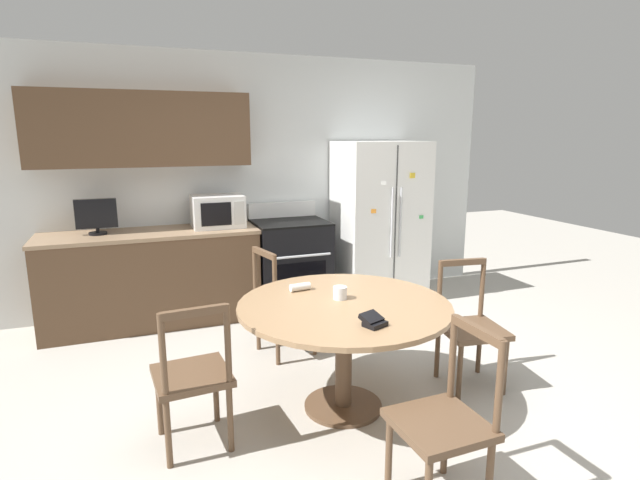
{
  "coord_description": "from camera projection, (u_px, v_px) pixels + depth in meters",
  "views": [
    {
      "loc": [
        -1.35,
        -2.57,
        1.8
      ],
      "look_at": [
        0.06,
        1.15,
        0.95
      ],
      "focal_mm": 28.0,
      "sensor_mm": 36.0,
      "label": 1
    }
  ],
  "objects": [
    {
      "name": "oven_range",
      "position": [
        291.0,
        264.0,
        5.22
      ],
      "size": [
        0.74,
        0.68,
        1.08
      ],
      "color": "black",
      "rests_on": "ground_plane"
    },
    {
      "name": "dining_chair_far",
      "position": [
        283.0,
        303.0,
        4.1
      ],
      "size": [
        0.5,
        0.5,
        0.9
      ],
      "rotation": [
        0.0,
        0.0,
        4.93
      ],
      "color": "brown",
      "rests_on": "ground_plane"
    },
    {
      "name": "countertop_tv",
      "position": [
        96.0,
        216.0,
        4.51
      ],
      "size": [
        0.35,
        0.16,
        0.33
      ],
      "color": "black",
      "rests_on": "kitchen_counter"
    },
    {
      "name": "dining_chair_right",
      "position": [
        470.0,
        328.0,
        3.58
      ],
      "size": [
        0.48,
        0.48,
        0.9
      ],
      "rotation": [
        0.0,
        0.0,
        2.99
      ],
      "color": "brown",
      "rests_on": "ground_plane"
    },
    {
      "name": "refrigerator",
      "position": [
        379.0,
        221.0,
        5.46
      ],
      "size": [
        0.91,
        0.73,
        1.72
      ],
      "color": "white",
      "rests_on": "ground_plane"
    },
    {
      "name": "dining_chair_left",
      "position": [
        193.0,
        377.0,
        2.86
      ],
      "size": [
        0.45,
        0.45,
        0.9
      ],
      "rotation": [
        0.0,
        0.0,
        6.36
      ],
      "color": "brown",
      "rests_on": "ground_plane"
    },
    {
      "name": "wallet",
      "position": [
        373.0,
        321.0,
        2.82
      ],
      "size": [
        0.16,
        0.16,
        0.07
      ],
      "color": "black",
      "rests_on": "dining_table"
    },
    {
      "name": "folded_napkin",
      "position": [
        300.0,
        287.0,
        3.45
      ],
      "size": [
        0.15,
        0.07,
        0.05
      ],
      "color": "silver",
      "rests_on": "dining_table"
    },
    {
      "name": "candle_glass",
      "position": [
        340.0,
        294.0,
        3.27
      ],
      "size": [
        0.09,
        0.09,
        0.08
      ],
      "color": "silver",
      "rests_on": "dining_table"
    },
    {
      "name": "dining_chair_near",
      "position": [
        445.0,
        422.0,
        2.41
      ],
      "size": [
        0.43,
        0.43,
        0.9
      ],
      "rotation": [
        0.0,
        0.0,
        1.59
      ],
      "color": "brown",
      "rests_on": "ground_plane"
    },
    {
      "name": "back_wall",
      "position": [
        237.0,
        170.0,
        5.16
      ],
      "size": [
        5.2,
        0.44,
        2.6
      ],
      "color": "silver",
      "rests_on": "ground_plane"
    },
    {
      "name": "microwave",
      "position": [
        218.0,
        211.0,
        4.89
      ],
      "size": [
        0.49,
        0.4,
        0.31
      ],
      "color": "white",
      "rests_on": "kitchen_counter"
    },
    {
      "name": "kitchen_counter",
      "position": [
        153.0,
        278.0,
        4.77
      ],
      "size": [
        1.99,
        0.64,
        0.9
      ],
      "color": "brown",
      "rests_on": "ground_plane"
    },
    {
      "name": "ground_plane",
      "position": [
        375.0,
        420.0,
        3.19
      ],
      "size": [
        14.0,
        14.0,
        0.0
      ],
      "primitive_type": "plane",
      "color": "#B2ADA3"
    },
    {
      "name": "dining_table",
      "position": [
        344.0,
        320.0,
        3.22
      ],
      "size": [
        1.37,
        1.37,
        0.74
      ],
      "color": "#997551",
      "rests_on": "ground_plane"
    }
  ]
}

